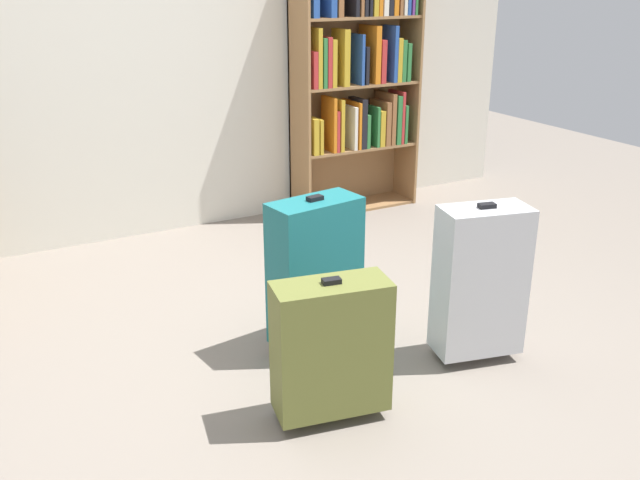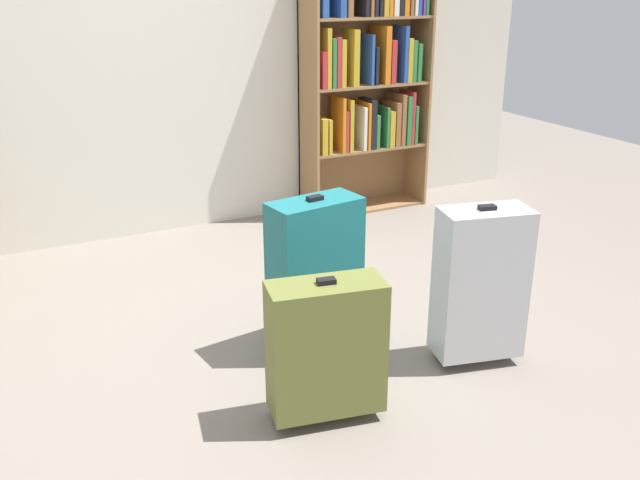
% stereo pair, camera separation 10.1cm
% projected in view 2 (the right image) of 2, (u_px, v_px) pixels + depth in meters
% --- Properties ---
extents(ground_plane, '(10.24, 10.24, 0.00)m').
position_uv_depth(ground_plane, '(288.00, 367.00, 3.22)').
color(ground_plane, slate).
extents(back_wall, '(5.85, 0.10, 2.60)m').
position_uv_depth(back_wall, '(152.00, 39.00, 4.51)').
color(back_wall, beige).
rests_on(back_wall, ground).
extents(bookshelf, '(0.95, 0.31, 1.86)m').
position_uv_depth(bookshelf, '(368.00, 72.00, 5.05)').
color(bookshelf, olive).
rests_on(bookshelf, ground).
extents(suitcase_teal, '(0.45, 0.26, 0.76)m').
position_uv_depth(suitcase_teal, '(315.00, 271.00, 3.26)').
color(suitcase_teal, '#19666B').
rests_on(suitcase_teal, ground).
extents(suitcase_silver, '(0.43, 0.29, 0.76)m').
position_uv_depth(suitcase_silver, '(480.00, 283.00, 3.13)').
color(suitcase_silver, '#B7BABF').
rests_on(suitcase_silver, ground).
extents(suitcase_olive, '(0.48, 0.28, 0.62)m').
position_uv_depth(suitcase_olive, '(326.00, 347.00, 2.74)').
color(suitcase_olive, brown).
rests_on(suitcase_olive, ground).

